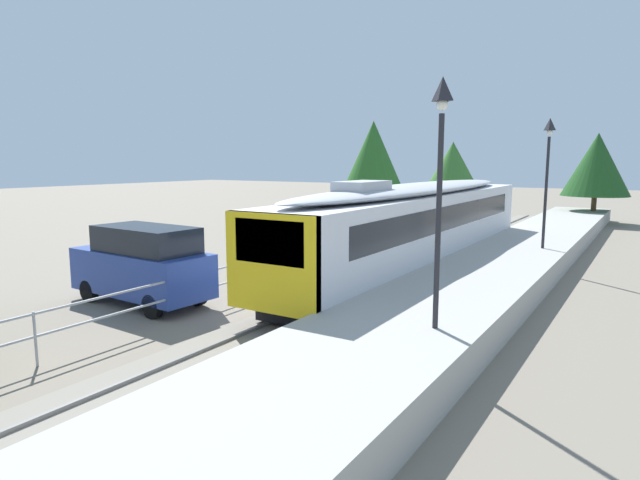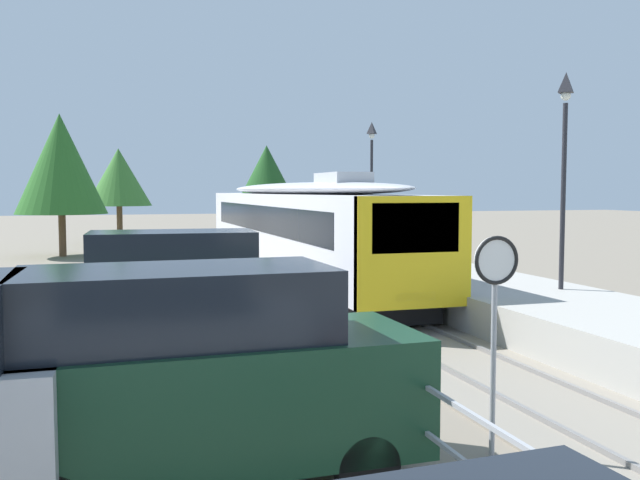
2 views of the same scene
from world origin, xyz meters
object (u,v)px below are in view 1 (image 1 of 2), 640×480
Objects in this scene: platform_lamp_mid_platform at (440,156)px; platform_lamp_far_end at (548,158)px; commuter_train at (418,220)px; parked_van_blue at (143,264)px.

platform_lamp_mid_platform is 12.83m from platform_lamp_far_end.
platform_lamp_mid_platform and platform_lamp_far_end have the same top height.
commuter_train is 3.72× the size of platform_lamp_mid_platform.
platform_lamp_far_end is 1.07× the size of parked_van_blue.
platform_lamp_far_end reaches higher than commuter_train.
commuter_train is 10.76m from parked_van_blue.
platform_lamp_mid_platform reaches higher than commuter_train.
commuter_train is at bearing 59.01° from parked_van_blue.
platform_lamp_far_end is at bearing 52.41° from parked_van_blue.
commuter_train is at bearing 114.09° from platform_lamp_mid_platform.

